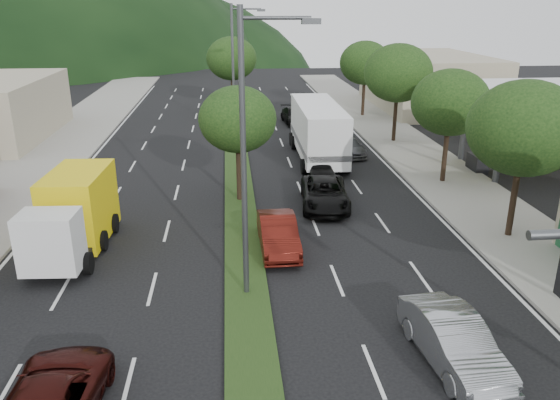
{
  "coord_description": "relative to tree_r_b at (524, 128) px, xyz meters",
  "views": [
    {
      "loc": [
        -0.44,
        -9.62,
        10.05
      ],
      "look_at": [
        1.59,
        11.79,
        2.24
      ],
      "focal_mm": 35.0,
      "sensor_mm": 36.0,
      "label": 1
    }
  ],
  "objects": [
    {
      "name": "sidewalk_right",
      "position": [
        0.5,
        13.0,
        -4.96
      ],
      "size": [
        5.0,
        90.0,
        0.15
      ],
      "primitive_type": "cube",
      "color": "gray",
      "rests_on": "ground"
    },
    {
      "name": "sidewalk_left",
      "position": [
        -25.0,
        13.0,
        -4.96
      ],
      "size": [
        6.0,
        90.0,
        0.15
      ],
      "primitive_type": "cube",
      "color": "gray",
      "rests_on": "ground"
    },
    {
      "name": "median",
      "position": [
        -12.0,
        16.0,
        -4.98
      ],
      "size": [
        1.6,
        56.0,
        0.12
      ],
      "primitive_type": "cube",
      "color": "#1D3513",
      "rests_on": "ground"
    },
    {
      "name": "gas_canopy",
      "position": [
        7.0,
        10.0,
        -0.39
      ],
      "size": [
        12.2,
        8.2,
        5.25
      ],
      "color": "silver",
      "rests_on": "ground"
    },
    {
      "name": "bldg_right_far",
      "position": [
        7.5,
        32.0,
        -2.44
      ],
      "size": [
        10.0,
        16.0,
        5.2
      ],
      "primitive_type": "cube",
      "color": "#B2A88D",
      "rests_on": "ground"
    },
    {
      "name": "tree_r_b",
      "position": [
        0.0,
        0.0,
        0.0
      ],
      "size": [
        4.8,
        4.8,
        6.94
      ],
      "color": "black",
      "rests_on": "sidewalk_right"
    },
    {
      "name": "tree_r_c",
      "position": [
        0.0,
        8.0,
        -0.29
      ],
      "size": [
        4.4,
        4.4,
        6.48
      ],
      "color": "black",
      "rests_on": "sidewalk_right"
    },
    {
      "name": "tree_r_d",
      "position": [
        0.0,
        18.0,
        0.14
      ],
      "size": [
        5.0,
        5.0,
        7.17
      ],
      "color": "black",
      "rests_on": "sidewalk_right"
    },
    {
      "name": "tree_r_e",
      "position": [
        0.0,
        28.0,
        -0.14
      ],
      "size": [
        4.6,
        4.6,
        6.71
      ],
      "color": "black",
      "rests_on": "sidewalk_right"
    },
    {
      "name": "tree_med_near",
      "position": [
        -12.0,
        6.0,
        -0.61
      ],
      "size": [
        4.0,
        4.0,
        6.02
      ],
      "color": "black",
      "rests_on": "median"
    },
    {
      "name": "tree_med_far",
      "position": [
        -12.0,
        32.0,
        -0.03
      ],
      "size": [
        4.8,
        4.8,
        6.94
      ],
      "color": "black",
      "rests_on": "median"
    },
    {
      "name": "streetlight_near",
      "position": [
        -11.79,
        -4.0,
        0.55
      ],
      "size": [
        2.6,
        0.25,
        10.0
      ],
      "color": "#47494C",
      "rests_on": "ground"
    },
    {
      "name": "streetlight_mid",
      "position": [
        -11.79,
        21.0,
        0.55
      ],
      "size": [
        2.6,
        0.25,
        10.0
      ],
      "color": "#47494C",
      "rests_on": "ground"
    },
    {
      "name": "sedan_silver",
      "position": [
        -6.12,
        -8.63,
        -4.28
      ],
      "size": [
        2.09,
        4.75,
        1.52
      ],
      "primitive_type": "imported",
      "rotation": [
        0.0,
        0.0,
        0.11
      ],
      "color": "#989B9F",
      "rests_on": "ground"
    },
    {
      "name": "suv_maroon",
      "position": [
        -17.11,
        -10.0,
        -4.35
      ],
      "size": [
        2.54,
        5.07,
        1.38
      ],
      "primitive_type": "imported",
      "rotation": [
        0.0,
        0.0,
        3.09
      ],
      "color": "black",
      "rests_on": "ground"
    },
    {
      "name": "car_queue_a",
      "position": [
        -7.03,
        9.74,
        -4.39
      ],
      "size": [
        1.59,
        3.82,
        1.29
      ],
      "primitive_type": "imported",
      "rotation": [
        0.0,
        0.0,
        -0.02
      ],
      "color": "black",
      "rests_on": "ground"
    },
    {
      "name": "car_queue_b",
      "position": [
        -4.2,
        14.74,
        -4.44
      ],
      "size": [
        2.09,
        4.26,
        1.19
      ],
      "primitive_type": "imported",
      "rotation": [
        0.0,
        0.0,
        0.11
      ],
      "color": "#4D4D52",
      "rests_on": "ground"
    },
    {
      "name": "car_queue_c",
      "position": [
        -10.5,
        -0.26,
        -4.31
      ],
      "size": [
        1.63,
        4.46,
        1.46
      ],
      "primitive_type": "imported",
      "rotation": [
        0.0,
        0.0,
        0.02
      ],
      "color": "#51130D",
      "rests_on": "ground"
    },
    {
      "name": "car_queue_d",
      "position": [
        -7.61,
        4.74,
        -4.33
      ],
      "size": [
        2.86,
        5.33,
        1.42
      ],
      "primitive_type": "imported",
      "rotation": [
        0.0,
        0.0,
        -0.1
      ],
      "color": "black",
      "rests_on": "ground"
    },
    {
      "name": "car_queue_e",
      "position": [
        -6.46,
        19.74,
        -4.33
      ],
      "size": [
        1.72,
        4.16,
        1.41
      ],
      "primitive_type": "imported",
      "rotation": [
        0.0,
        0.0,
        0.01
      ],
      "color": "#424347",
      "rests_on": "ground"
    },
    {
      "name": "car_queue_f",
      "position": [
        -6.69,
        25.56,
        -4.36
      ],
      "size": [
        2.3,
        4.79,
        1.35
      ],
      "primitive_type": "imported",
      "rotation": [
        0.0,
        0.0,
        0.09
      ],
      "color": "black",
      "rests_on": "ground"
    },
    {
      "name": "box_truck",
      "position": [
        -19.11,
        0.71,
        -3.52
      ],
      "size": [
        2.86,
        6.65,
        3.22
      ],
      "rotation": [
        0.0,
        0.0,
        3.08
      ],
      "color": "silver",
      "rests_on": "ground"
    },
    {
      "name": "motorhome",
      "position": [
        -6.5,
        13.99,
        -3.07
      ],
      "size": [
        3.16,
        9.65,
        3.69
      ],
      "rotation": [
        0.0,
        0.0,
        -0.01
      ],
      "color": "white",
      "rests_on": "ground"
    }
  ]
}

